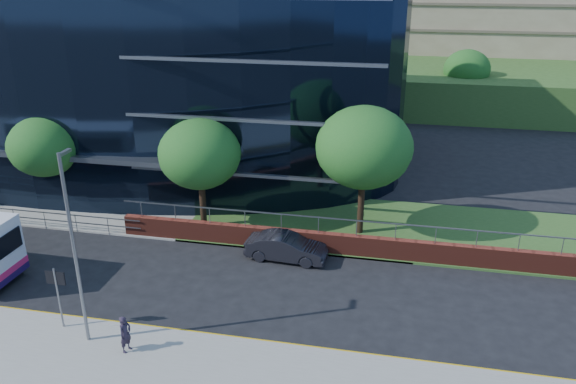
% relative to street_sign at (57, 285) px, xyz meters
% --- Properties ---
extents(far_forecourt, '(50.00, 8.00, 0.10)m').
position_rel_street_sign_xyz_m(far_forecourt, '(-10.50, 12.59, -2.10)').
color(far_forecourt, gray).
rests_on(far_forecourt, ground).
extents(grass_verge, '(36.00, 8.00, 0.12)m').
position_rel_street_sign_xyz_m(grass_verge, '(19.50, 12.59, -2.09)').
color(grass_verge, '#2D511E').
rests_on(grass_verge, ground).
extents(glass_office, '(44.00, 23.10, 16.00)m').
position_rel_street_sign_xyz_m(glass_office, '(-8.50, 22.44, 5.85)').
color(glass_office, black).
rests_on(glass_office, ground).
extents(retaining_wall, '(34.00, 0.40, 2.11)m').
position_rel_street_sign_xyz_m(retaining_wall, '(15.50, 8.89, -1.54)').
color(retaining_wall, maroon).
rests_on(retaining_wall, ground).
extents(street_sign, '(0.85, 0.09, 2.80)m').
position_rel_street_sign_xyz_m(street_sign, '(0.00, 0.00, 0.00)').
color(street_sign, slate).
rests_on(street_sign, pavement_near).
extents(tree_far_b, '(4.29, 4.29, 6.05)m').
position_rel_street_sign_xyz_m(tree_far_b, '(-7.50, 11.09, 2.06)').
color(tree_far_b, black).
rests_on(tree_far_b, ground).
extents(tree_far_c, '(4.62, 4.62, 6.51)m').
position_rel_street_sign_xyz_m(tree_far_c, '(2.50, 10.59, 2.39)').
color(tree_far_c, black).
rests_on(tree_far_c, ground).
extents(tree_far_d, '(5.28, 5.28, 7.44)m').
position_rel_street_sign_xyz_m(tree_far_d, '(11.50, 11.59, 3.04)').
color(tree_far_d, black).
rests_on(tree_far_d, ground).
extents(tree_dist_e, '(4.62, 4.62, 6.51)m').
position_rel_street_sign_xyz_m(tree_dist_e, '(19.50, 41.59, 2.39)').
color(tree_dist_e, black).
rests_on(tree_dist_e, ground).
extents(streetlight_east, '(0.15, 0.77, 8.00)m').
position_rel_street_sign_xyz_m(streetlight_east, '(1.50, -0.59, 2.29)').
color(streetlight_east, slate).
rests_on(streetlight_east, pavement_near).
extents(parked_car, '(4.32, 1.73, 1.40)m').
position_rel_street_sign_xyz_m(parked_car, '(7.99, 7.84, -1.45)').
color(parked_car, black).
rests_on(parked_car, ground).
extents(pedestrian, '(0.50, 0.64, 1.56)m').
position_rel_street_sign_xyz_m(pedestrian, '(3.37, -0.95, -1.22)').
color(pedestrian, '#271E2D').
rests_on(pedestrian, pavement_near).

